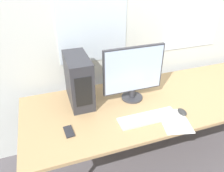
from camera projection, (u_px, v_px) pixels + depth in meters
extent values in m
cube|color=silver|center=(146.00, 19.00, 2.16)|extent=(8.00, 0.06, 2.70)
cube|color=tan|center=(168.00, 99.00, 2.00)|extent=(2.58, 0.87, 0.03)
cylinder|color=#99999E|center=(37.00, 135.00, 2.14)|extent=(0.04, 0.04, 0.75)
cube|color=#2D2D33|center=(79.00, 80.00, 1.84)|extent=(0.18, 0.40, 0.42)
cube|color=black|center=(84.00, 92.00, 1.67)|extent=(0.13, 0.00, 0.25)
cylinder|color=#333338|center=(132.00, 97.00, 1.98)|extent=(0.19, 0.19, 0.02)
cylinder|color=#333338|center=(132.00, 93.00, 1.95)|extent=(0.05, 0.05, 0.08)
cube|color=#333338|center=(133.00, 70.00, 1.83)|extent=(0.54, 0.03, 0.41)
cube|color=silver|center=(134.00, 71.00, 1.82)|extent=(0.51, 0.00, 0.39)
cube|color=silver|center=(148.00, 118.00, 1.72)|extent=(0.48, 0.14, 0.02)
cube|color=white|center=(148.00, 117.00, 1.71)|extent=(0.44, 0.12, 0.00)
ellipsoid|color=#2D2D2D|center=(182.00, 112.00, 1.78)|extent=(0.06, 0.10, 0.03)
cube|color=#232328|center=(69.00, 132.00, 1.59)|extent=(0.07, 0.13, 0.01)
cube|color=white|center=(175.00, 121.00, 1.70)|extent=(0.27, 0.34, 0.00)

